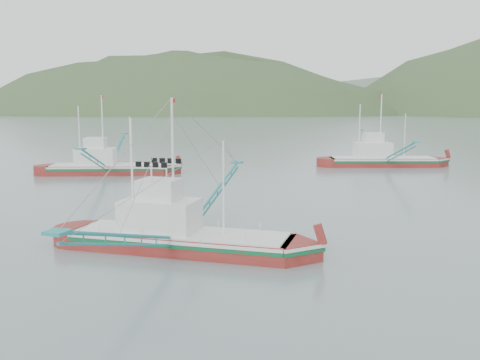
% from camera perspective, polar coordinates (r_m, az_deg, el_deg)
% --- Properties ---
extents(ground, '(1200.00, 1200.00, 0.00)m').
position_cam_1_polar(ground, '(32.20, -3.63, -7.11)').
color(ground, slate).
rests_on(ground, ground).
extents(main_boat, '(13.15, 23.46, 9.50)m').
position_cam_1_polar(main_boat, '(31.24, -6.68, -5.05)').
color(main_boat, maroon).
rests_on(main_boat, ground).
extents(bg_boat_left, '(14.07, 23.78, 10.06)m').
position_cam_1_polar(bg_boat_left, '(65.68, -14.05, 2.36)').
color(bg_boat_left, maroon).
rests_on(bg_boat_left, ground).
extents(bg_boat_far, '(14.50, 24.59, 10.32)m').
position_cam_1_polar(bg_boat_far, '(74.21, 14.94, 3.00)').
color(bg_boat_far, maroon).
rests_on(bg_boat_far, ground).
extents(headland_left, '(448.00, 308.00, 210.00)m').
position_cam_1_polar(headland_left, '(433.57, -6.71, 7.13)').
color(headland_left, '#354B26').
rests_on(headland_left, ground).
extents(ridge_distant, '(960.00, 400.00, 240.00)m').
position_cam_1_polar(ridge_distant, '(588.81, 21.56, 6.91)').
color(ridge_distant, slate).
rests_on(ridge_distant, ground).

